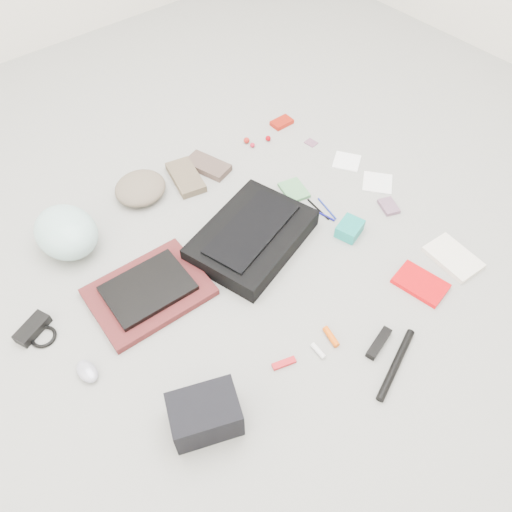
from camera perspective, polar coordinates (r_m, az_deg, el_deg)
ground_plane at (r=1.90m, az=0.00°, el=-0.94°), size 4.00×4.00×0.00m
messenger_bag at (r=1.94m, az=-0.46°, el=2.22°), size 0.54×0.45×0.08m
bag_flap at (r=1.91m, az=-0.47°, el=3.09°), size 0.43×0.29×0.01m
laptop_sleeve at (r=1.85m, az=-12.13°, el=-4.04°), size 0.42×0.33×0.03m
laptop at (r=1.83m, az=-12.25°, el=-3.61°), size 0.31×0.23×0.02m
bike_helmet at (r=2.03m, az=-20.88°, el=2.56°), size 0.25×0.30×0.17m
beanie at (r=2.18m, az=-13.08°, el=7.58°), size 0.29×0.28×0.08m
mitten_left at (r=2.23m, az=-8.04°, el=8.90°), size 0.16×0.24×0.03m
mitten_right at (r=2.28m, az=-5.54°, el=10.23°), size 0.16×0.22×0.03m
power_brick at (r=1.89m, az=-24.19°, el=-7.58°), size 0.14×0.10×0.03m
cable_coil at (r=1.87m, az=-23.10°, el=-8.49°), size 0.11×0.11×0.01m
mouse at (r=1.74m, az=-18.74°, el=-12.37°), size 0.06×0.10×0.04m
camera_bag at (r=1.55m, az=-5.86°, el=-17.56°), size 0.24×0.21×0.13m
multitool at (r=1.68m, az=3.21°, el=-12.14°), size 0.08×0.05×0.01m
toiletry_tube_white at (r=1.71m, az=7.12°, el=-10.70°), size 0.02×0.06×0.02m
toiletry_tube_orange at (r=1.74m, az=8.57°, el=-9.10°), size 0.04×0.08×0.02m
u_lock at (r=1.75m, az=13.86°, el=-9.63°), size 0.13×0.06×0.03m
bike_pump at (r=1.73m, az=15.70°, el=-11.81°), size 0.28×0.12×0.03m
book_red at (r=1.93m, az=18.29°, el=-3.01°), size 0.15×0.20×0.02m
book_white at (r=2.05m, az=21.59°, el=-0.16°), size 0.15×0.21×0.02m
notepad at (r=2.17m, az=4.36°, el=7.50°), size 0.12×0.15×0.01m
pen_blue at (r=2.09m, az=7.11°, el=5.00°), size 0.05×0.16×0.01m
pen_black at (r=2.10m, az=7.11°, el=5.33°), size 0.02×0.14×0.01m
pen_navy at (r=2.11m, az=8.11°, el=5.40°), size 0.03×0.13×0.01m
accordion_wallet at (r=2.02m, az=10.66°, el=3.08°), size 0.12×0.11×0.05m
card_deck at (r=2.16m, az=14.92°, el=5.51°), size 0.09×0.11×0.02m
napkin_top at (r=2.34m, az=10.33°, el=10.58°), size 0.16×0.16×0.01m
napkin_bottom at (r=2.26m, az=13.71°, el=8.14°), size 0.17×0.17×0.01m
lollipop_a at (r=2.38m, az=-0.41°, el=12.56°), size 0.02×0.02×0.02m
lollipop_b at (r=2.40m, az=-1.08°, el=13.07°), size 0.04×0.04×0.03m
lollipop_c at (r=2.42m, az=1.40°, el=13.29°), size 0.03×0.03×0.03m
altoids_tin at (r=2.52m, az=2.96°, el=15.00°), size 0.10×0.07×0.02m
stamp_sheet at (r=2.42m, az=6.31°, el=12.74°), size 0.05×0.06×0.00m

